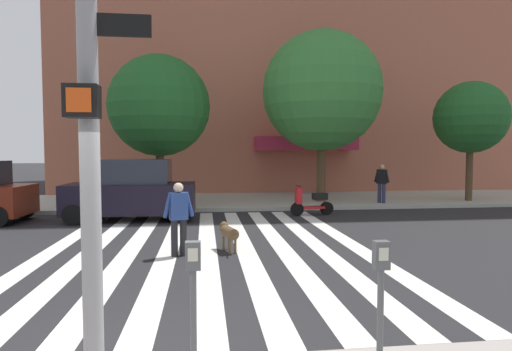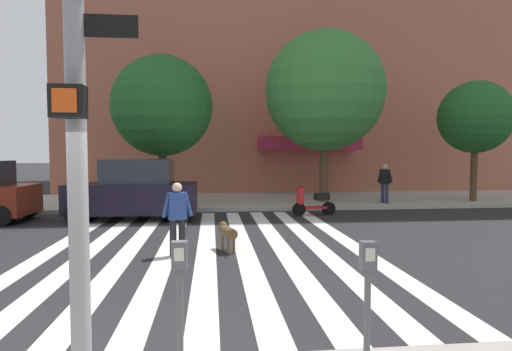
% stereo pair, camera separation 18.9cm
% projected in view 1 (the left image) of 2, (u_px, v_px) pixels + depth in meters
% --- Properties ---
extents(ground_plane, '(160.00, 160.00, 0.00)m').
position_uv_depth(ground_plane, '(161.00, 248.00, 10.25)').
color(ground_plane, '#232326').
extents(sidewalk_far, '(80.00, 6.00, 0.15)m').
position_uv_depth(sidewalk_far, '(181.00, 202.00, 19.10)').
color(sidewalk_far, '#A5A79B').
rests_on(sidewalk_far, ground_plane).
extents(crosswalk_stripes, '(7.65, 11.28, 0.01)m').
position_uv_depth(crosswalk_stripes, '(207.00, 246.00, 10.38)').
color(crosswalk_stripes, silver).
rests_on(crosswalk_stripes, ground_plane).
extents(traffic_light_pole, '(0.74, 0.46, 5.80)m').
position_uv_depth(traffic_light_pole, '(86.00, 14.00, 3.68)').
color(traffic_light_pole, gray).
rests_on(traffic_light_pole, sidewalk_near).
extents(parking_meter_curbside, '(0.14, 0.11, 1.36)m').
position_uv_depth(parking_meter_curbside, '(193.00, 293.00, 3.87)').
color(parking_meter_curbside, '#515456').
rests_on(parking_meter_curbside, sidewalk_near).
extents(parking_meter_second_along, '(0.14, 0.11, 1.36)m').
position_uv_depth(parking_meter_second_along, '(381.00, 293.00, 3.89)').
color(parking_meter_second_along, '#515456').
rests_on(parking_meter_second_along, sidewalk_near).
extents(parked_car_behind_first, '(4.28, 1.97, 2.07)m').
position_uv_depth(parked_car_behind_first, '(133.00, 191.00, 14.37)').
color(parked_car_behind_first, black).
rests_on(parked_car_behind_first, ground_plane).
extents(parked_scooter, '(1.63, 0.52, 1.11)m').
position_uv_depth(parked_scooter, '(312.00, 202.00, 15.43)').
color(parked_scooter, black).
rests_on(parked_scooter, ground_plane).
extents(street_tree_nearest, '(4.13, 4.13, 6.11)m').
position_uv_depth(street_tree_nearest, '(159.00, 106.00, 17.28)').
color(street_tree_nearest, '#4C3823').
rests_on(street_tree_nearest, sidewalk_far).
extents(street_tree_middle, '(5.16, 5.16, 7.36)m').
position_uv_depth(street_tree_middle, '(322.00, 91.00, 18.27)').
color(street_tree_middle, '#4C3823').
rests_on(street_tree_middle, sidewalk_far).
extents(street_tree_further, '(3.16, 3.16, 5.27)m').
position_uv_depth(street_tree_further, '(471.00, 118.00, 18.67)').
color(street_tree_further, '#4C3823').
rests_on(street_tree_further, sidewalk_far).
extents(pedestrian_dog_walker, '(0.70, 0.34, 1.64)m').
position_uv_depth(pedestrian_dog_walker, '(179.00, 215.00, 9.38)').
color(pedestrian_dog_walker, black).
rests_on(pedestrian_dog_walker, ground_plane).
extents(dog_on_leash, '(0.44, 1.00, 0.65)m').
position_uv_depth(dog_on_leash, '(228.00, 232.00, 9.87)').
color(dog_on_leash, brown).
rests_on(dog_on_leash, ground_plane).
extents(pedestrian_bystander, '(0.51, 0.60, 1.64)m').
position_uv_depth(pedestrian_bystander, '(382.00, 181.00, 17.92)').
color(pedestrian_bystander, '#282D4C').
rests_on(pedestrian_bystander, sidewalk_far).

